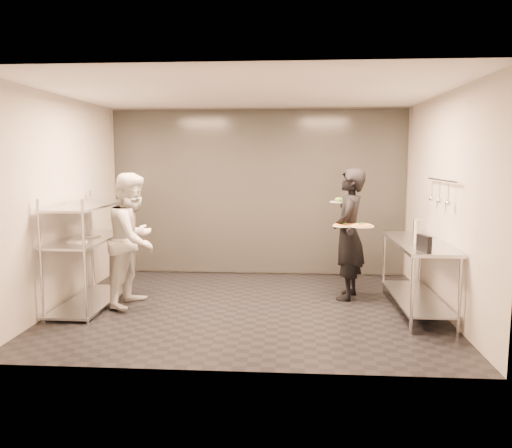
# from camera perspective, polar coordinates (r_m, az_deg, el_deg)

# --- Properties ---
(room_shell) EXTENTS (5.00, 4.00, 2.80)m
(room_shell) POSITION_cam_1_polar(r_m,az_deg,el_deg) (7.62, -0.15, 3.23)
(room_shell) COLOR black
(room_shell) RESTS_ON ground
(pass_rack) EXTENTS (0.60, 1.60, 1.50)m
(pass_rack) POSITION_cam_1_polar(r_m,az_deg,el_deg) (7.05, -18.60, -2.70)
(pass_rack) COLOR #B8BABF
(pass_rack) RESTS_ON ground
(prep_counter) EXTENTS (0.60, 1.80, 0.92)m
(prep_counter) POSITION_cam_1_polar(r_m,az_deg,el_deg) (6.75, 17.95, -4.36)
(prep_counter) COLOR #B8BABF
(prep_counter) RESTS_ON ground
(utensil_rail) EXTENTS (0.07, 1.20, 0.31)m
(utensil_rail) POSITION_cam_1_polar(r_m,az_deg,el_deg) (6.69, 20.34, 3.41)
(utensil_rail) COLOR #B8BABF
(utensil_rail) RESTS_ON room_shell
(waiter) EXTENTS (0.60, 0.76, 1.83)m
(waiter) POSITION_cam_1_polar(r_m,az_deg,el_deg) (7.09, 10.54, -1.17)
(waiter) COLOR black
(waiter) RESTS_ON ground
(chef) EXTENTS (0.81, 0.97, 1.78)m
(chef) POSITION_cam_1_polar(r_m,az_deg,el_deg) (6.88, -13.82, -1.73)
(chef) COLOR silver
(chef) RESTS_ON ground
(pizza_plate_near) EXTENTS (0.29, 0.29, 0.05)m
(pizza_plate_near) POSITION_cam_1_polar(r_m,az_deg,el_deg) (6.89, 9.97, -0.13)
(pizza_plate_near) COLOR white
(pizza_plate_near) RESTS_ON waiter
(pizza_plate_far) EXTENTS (0.32, 0.32, 0.05)m
(pizza_plate_far) POSITION_cam_1_polar(r_m,az_deg,el_deg) (6.83, 12.00, -0.18)
(pizza_plate_far) COLOR white
(pizza_plate_far) RESTS_ON waiter
(salad_plate) EXTENTS (0.26, 0.26, 0.07)m
(salad_plate) POSITION_cam_1_polar(r_m,az_deg,el_deg) (7.33, 9.44, 2.68)
(salad_plate) COLOR white
(salad_plate) RESTS_ON waiter
(pos_monitor) EXTENTS (0.11, 0.27, 0.19)m
(pos_monitor) POSITION_cam_1_polar(r_m,az_deg,el_deg) (5.96, 18.64, -2.12)
(pos_monitor) COLOR black
(pos_monitor) RESTS_ON prep_counter
(bottle_green) EXTENTS (0.08, 0.08, 0.28)m
(bottle_green) POSITION_cam_1_polar(r_m,az_deg,el_deg) (6.65, 17.94, -0.71)
(bottle_green) COLOR #93A093
(bottle_green) RESTS_ON prep_counter
(bottle_clear) EXTENTS (0.06, 0.06, 0.20)m
(bottle_clear) POSITION_cam_1_polar(r_m,az_deg,el_deg) (7.11, 18.09, -0.56)
(bottle_clear) COLOR #93A093
(bottle_clear) RESTS_ON prep_counter
(bottle_dark) EXTENTS (0.07, 0.07, 0.25)m
(bottle_dark) POSITION_cam_1_polar(r_m,az_deg,el_deg) (6.95, 17.81, -0.50)
(bottle_dark) COLOR black
(bottle_dark) RESTS_ON prep_counter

